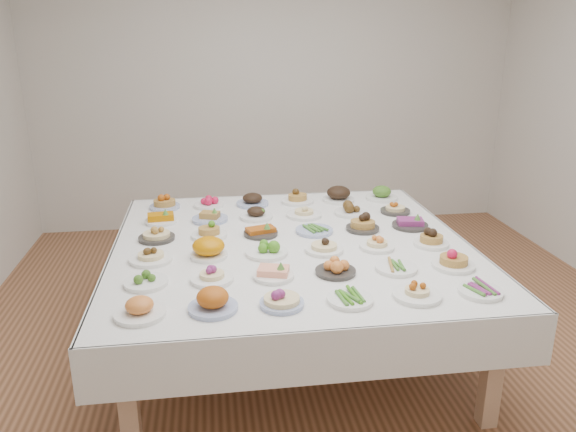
{
  "coord_description": "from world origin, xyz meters",
  "views": [
    {
      "loc": [
        -0.72,
        -3.4,
        2.03
      ],
      "look_at": [
        -0.22,
        0.06,
        0.88
      ],
      "focal_mm": 35.0,
      "sensor_mm": 36.0,
      "label": 1
    }
  ],
  "objects": [
    {
      "name": "room_envelope",
      "position": [
        0.0,
        0.0,
        1.83
      ],
      "size": [
        5.02,
        5.02,
        2.81
      ],
      "color": "#98613F",
      "rests_on": "ground"
    },
    {
      "name": "display_table",
      "position": [
        -0.22,
        -0.09,
        0.68
      ],
      "size": [
        2.24,
        2.24,
        0.75
      ],
      "color": "white",
      "rests_on": "ground"
    },
    {
      "name": "dish_0",
      "position": [
        -1.07,
        -0.95,
        0.8
      ],
      "size": [
        0.24,
        0.24,
        0.12
      ],
      "color": "white",
      "rests_on": "display_table"
    },
    {
      "name": "dish_1",
      "position": [
        -0.73,
        -0.94,
        0.81
      ],
      "size": [
        0.24,
        0.24,
        0.13
      ],
      "color": "#4C66B2",
      "rests_on": "display_table"
    },
    {
      "name": "dish_2",
      "position": [
        -0.4,
        -0.94,
        0.81
      ],
      "size": [
        0.22,
        0.22,
        0.12
      ],
      "color": "#4C66B2",
      "rests_on": "display_table"
    },
    {
      "name": "dish_3",
      "position": [
        -0.06,
        -0.95,
        0.77
      ],
      "size": [
        0.23,
        0.23,
        0.06
      ],
      "color": "white",
      "rests_on": "display_table"
    },
    {
      "name": "dish_4",
      "position": [
        0.29,
        -0.95,
        0.8
      ],
      "size": [
        0.24,
        0.24,
        0.12
      ],
      "color": "white",
      "rests_on": "display_table"
    },
    {
      "name": "dish_5",
      "position": [
        0.63,
        -0.96,
        0.77
      ],
      "size": [
        0.22,
        0.22,
        0.05
      ],
      "color": "white",
      "rests_on": "display_table"
    },
    {
      "name": "dish_6",
      "position": [
        -1.08,
        -0.6,
        0.78
      ],
      "size": [
        0.23,
        0.23,
        0.09
      ],
      "color": "white",
      "rests_on": "display_table"
    },
    {
      "name": "dish_7",
      "position": [
        -0.73,
        -0.6,
        0.8
      ],
      "size": [
        0.23,
        0.23,
        0.12
      ],
      "color": "white",
      "rests_on": "display_table"
    },
    {
      "name": "dish_8",
      "position": [
        -0.4,
        -0.61,
        0.79
      ],
      "size": [
        0.22,
        0.22,
        0.1
      ],
      "color": "white",
      "rests_on": "display_table"
    },
    {
      "name": "dish_9",
      "position": [
        -0.05,
        -0.6,
        0.8
      ],
      "size": [
        0.22,
        0.22,
        0.11
      ],
      "color": "#2F2C2A",
      "rests_on": "display_table"
    },
    {
      "name": "dish_10",
      "position": [
        0.3,
        -0.61,
        0.77
      ],
      "size": [
        0.23,
        0.23,
        0.05
      ],
      "color": "white",
      "rests_on": "display_table"
    },
    {
      "name": "dish_11",
      "position": [
        0.63,
        -0.61,
        0.82
      ],
      "size": [
        0.24,
        0.24,
        0.14
      ],
      "color": "white",
      "rests_on": "display_table"
    },
    {
      "name": "dish_12",
      "position": [
        -1.08,
        -0.27,
        0.8
      ],
      "size": [
        0.25,
        0.25,
        0.12
      ],
      "color": "white",
      "rests_on": "display_table"
    },
    {
      "name": "dish_13",
      "position": [
        -0.74,
        -0.26,
        0.81
      ],
      "size": [
        0.22,
        0.22,
        0.13
      ],
      "color": "white",
      "rests_on": "display_table"
    },
    {
      "name": "dish_14",
      "position": [
        -0.4,
        -0.27,
        0.81
      ],
      "size": [
        0.26,
        0.26,
        0.12
      ],
      "color": "white",
      "rests_on": "display_table"
    },
    {
      "name": "dish_15",
      "position": [
        -0.05,
        -0.27,
        0.8
      ],
      "size": [
        0.23,
        0.23,
        0.12
      ],
      "color": "white",
      "rests_on": "display_table"
    },
    {
      "name": "dish_16",
      "position": [
        0.29,
        -0.27,
        0.8
      ],
      "size": [
        0.21,
        0.21,
        0.11
      ],
      "color": "white",
      "rests_on": "display_table"
    },
    {
      "name": "dish_17",
      "position": [
        0.64,
        -0.27,
        0.81
      ],
      "size": [
        0.22,
        0.22,
        0.13
      ],
      "color": "white",
      "rests_on": "display_table"
    },
    {
      "name": "dish_18",
      "position": [
        -1.08,
        0.08,
        0.81
      ],
      "size": [
        0.23,
        0.23,
        0.12
      ],
      "color": "#2F2C2A",
      "rests_on": "display_table"
    },
    {
      "name": "dish_19",
      "position": [
        -0.74,
        0.08,
        0.81
      ],
      "size": [
        0.23,
        0.23,
        0.13
      ],
      "color": "white",
      "rests_on": "display_table"
    },
    {
      "name": "dish_20",
      "position": [
        -0.4,
        0.07,
        0.8
      ],
      "size": [
        0.22,
        0.22,
        0.11
      ],
      "color": "#2F2C2A",
      "rests_on": "display_table"
    },
    {
      "name": "dish_21",
      "position": [
        -0.04,
        0.07,
        0.77
      ],
      "size": [
        0.25,
        0.25,
        0.05
      ],
      "color": "#4C66B2",
      "rests_on": "display_table"
    },
    {
      "name": "dish_22",
      "position": [
        0.29,
        0.07,
        0.82
      ],
      "size": [
        0.25,
        0.24,
        0.14
      ],
      "color": "#2F2C2A",
      "rests_on": "display_table"
    },
    {
      "name": "dish_23",
      "position": [
        0.63,
        0.09,
        0.8
      ],
      "size": [
        0.24,
        0.24,
        0.11
      ],
      "color": "#2F2C2A",
      "rests_on": "display_table"
    },
    {
      "name": "dish_24",
      "position": [
        -1.07,
        0.42,
        0.79
      ],
      "size": [
        0.22,
        0.22,
        0.1
      ],
      "color": "white",
      "rests_on": "display_table"
    },
    {
      "name": "dish_25",
      "position": [
        -0.73,
        0.42,
        0.79
      ],
      "size": [
        0.25,
        0.25,
        0.1
      ],
      "color": "#4C66B2",
      "rests_on": "display_table"
    },
    {
      "name": "dish_26",
      "position": [
        -0.4,
        0.43,
        0.8
      ],
      "size": [
        0.23,
        0.23,
        0.12
      ],
      "color": "white",
      "rests_on": "display_table"
    },
    {
      "name": "dish_27",
      "position": [
        -0.05,
        0.42,
        0.8
      ],
      "size": [
        0.25,
        0.25,
        0.12
      ],
      "color": "white",
      "rests_on": "display_table"
    },
    {
      "name": "dish_28",
      "position": [
        0.3,
        0.42,
        0.8
      ],
      "size": [
        0.24,
        0.24,
        0.11
      ],
      "color": "white",
      "rests_on": "display_table"
    },
    {
      "name": "dish_29",
      "position": [
        0.63,
        0.41,
        0.8
      ],
      "size": [
        0.21,
        0.21,
        0.11
      ],
      "color": "#2F2C2A",
      "rests_on": "display_table"
    },
    {
      "name": "dish_30",
      "position": [
        -1.07,
        0.76,
        0.81
      ],
      "size": [
        0.22,
        0.22,
        0.13
      ],
      "color": "#4C66B2",
      "rests_on": "display_table"
    },
    {
      "name": "dish_31",
      "position": [
        -0.74,
        0.76,
        0.79
      ],
      "size": [
        0.22,
        0.22,
        0.1
      ],
      "color": "white",
      "rests_on": "display_table"
    },
    {
      "name": "dish_32",
      "position": [
        -0.4,
        0.75,
        0.8
      ],
      "size": [
        0.24,
        0.24,
        0.12
      ],
      "color": "#4C66B2",
      "rests_on": "display_table"
    },
    {
      "name": "dish_33",
      "position": [
        -0.04,
        0.77,
        0.81
      ],
      "size": [
        0.25,
        0.25,
        0.13
      ],
      "color": "white",
      "rests_on": "display_table"
    },
    {
      "name": "dish_34",
      "position": [
        0.28,
        0.76,
        0.82
      ],
      "size": [
        0.26,
        0.26,
        0.15
      ],
      "color": "white",
      "rests_on": "display_table"
    },
    {
      "name": "dish_35",
      "position": [
        0.64,
        0.77,
        0.81
      ],
      "size": [
        0.25,
        0.25,
        0.13
      ],
      "color": "white",
      "rests_on": "display_table"
    }
  ]
}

